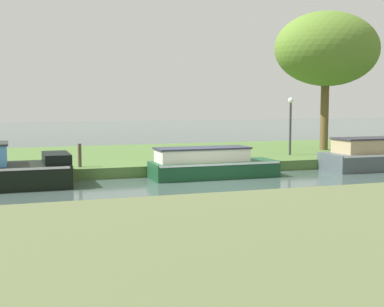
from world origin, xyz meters
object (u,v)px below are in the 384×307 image
(mooring_post_far, at_px, (200,155))
(forest_cruiser, at_px, (211,164))
(mooring_post_near, at_px, (80,155))
(slate_narrowboat, at_px, (381,155))
(lamp_post, at_px, (290,118))
(willow_tree_left, at_px, (327,49))

(mooring_post_far, bearing_deg, forest_cruiser, -94.02)
(forest_cruiser, distance_m, mooring_post_near, 4.73)
(slate_narrowboat, relative_size, mooring_post_far, 8.58)
(forest_cruiser, bearing_deg, mooring_post_far, 85.98)
(mooring_post_far, bearing_deg, lamp_post, 16.84)
(forest_cruiser, bearing_deg, mooring_post_near, 162.48)
(slate_narrowboat, xyz_separation_m, willow_tree_left, (0.26, 4.48, 4.67))
(willow_tree_left, height_order, lamp_post, willow_tree_left)
(slate_narrowboat, relative_size, mooring_post_near, 5.68)
(slate_narrowboat, height_order, forest_cruiser, slate_narrowboat)
(slate_narrowboat, height_order, mooring_post_far, slate_narrowboat)
(willow_tree_left, bearing_deg, mooring_post_far, -158.06)
(lamp_post, relative_size, mooring_post_near, 2.99)
(willow_tree_left, xyz_separation_m, mooring_post_far, (-7.61, -3.07, -4.57))
(willow_tree_left, relative_size, mooring_post_far, 11.87)
(slate_narrowboat, xyz_separation_m, mooring_post_near, (-11.95, 1.42, 0.24))
(willow_tree_left, relative_size, lamp_post, 2.63)
(slate_narrowboat, height_order, mooring_post_near, slate_narrowboat)
(slate_narrowboat, distance_m, willow_tree_left, 6.48)
(willow_tree_left, distance_m, mooring_post_far, 9.39)
(willow_tree_left, xyz_separation_m, lamp_post, (-2.85, -1.63, -3.23))
(slate_narrowboat, height_order, lamp_post, lamp_post)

